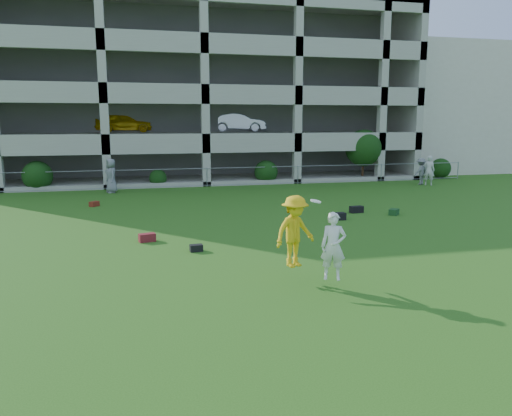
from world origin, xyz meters
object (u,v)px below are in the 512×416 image
object	(u,v)px
bystander_c	(111,176)
crate_d	(341,216)
frisbee_contest	(303,234)
bystander_f	(421,171)
parking_garage	(190,95)
stucco_building	(447,110)
bystander_e	(429,170)

from	to	relation	value
bystander_c	crate_d	distance (m)	14.30
crate_d	frisbee_contest	bearing A→B (deg)	-119.74
bystander_f	parking_garage	distance (m)	18.22
frisbee_contest	stucco_building	bearing A→B (deg)	50.56
stucco_building	bystander_e	size ratio (longest dim) A/B	8.38
bystander_c	bystander_f	world-z (taller)	bystander_c
bystander_f	crate_d	size ratio (longest dim) A/B	4.88
bystander_e	frisbee_contest	distance (m)	22.00
bystander_c	frisbee_contest	world-z (taller)	frisbee_contest
stucco_building	frisbee_contest	world-z (taller)	stucco_building
bystander_c	frisbee_contest	distance (m)	18.81
stucco_building	frisbee_contest	size ratio (longest dim) A/B	8.00
stucco_building	crate_d	distance (m)	28.69
bystander_c	parking_garage	bearing A→B (deg)	132.12
bystander_f	crate_d	xyz separation A→B (m)	(-9.72, -9.68, -0.70)
stucco_building	bystander_c	size ratio (longest dim) A/B	8.15
bystander_f	parking_garage	xyz separation A→B (m)	(-13.66, 10.91, 5.16)
bystander_c	crate_d	size ratio (longest dim) A/B	5.61
bystander_e	frisbee_contest	xyz separation A→B (m)	(-14.30, -16.72, 0.34)
stucco_building	crate_d	xyz separation A→B (m)	(-19.07, -20.88, -4.85)
frisbee_contest	crate_d	bearing A→B (deg)	60.26
bystander_f	bystander_c	bearing A→B (deg)	-26.39
stucco_building	bystander_f	world-z (taller)	stucco_building
bystander_f	crate_d	world-z (taller)	bystander_f
bystander_f	stucco_building	bearing A→B (deg)	-153.73
crate_d	parking_garage	xyz separation A→B (m)	(-3.94, 20.58, 5.86)
bystander_c	bystander_e	distance (m)	19.70
stucco_building	bystander_f	size ratio (longest dim) A/B	9.36
crate_d	parking_garage	distance (m)	21.76
bystander_c	bystander_e	xyz separation A→B (m)	(19.66, -1.31, -0.03)
bystander_c	parking_garage	xyz separation A→B (m)	(5.71, 10.06, 5.03)
bystander_c	bystander_f	bearing A→B (deg)	69.21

